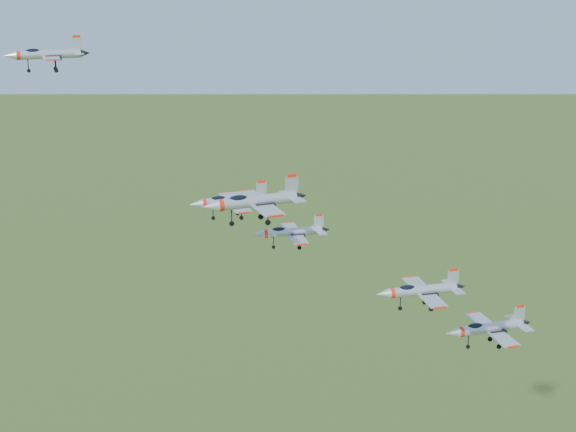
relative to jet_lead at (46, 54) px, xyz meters
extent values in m
cylinder|color=#ABB2B8|center=(0.32, 0.07, -0.03)|extent=(8.31, 2.86, 1.19)
cone|color=#ABB2B8|center=(-4.52, -0.95, -0.03)|extent=(1.86, 1.50, 1.19)
cone|color=black|center=(4.98, 1.05, -0.03)|extent=(1.46, 1.25, 1.01)
ellipsoid|color=black|center=(-1.65, -0.35, 0.42)|extent=(2.15, 1.25, 0.76)
cube|color=#ABB2B8|center=(1.03, -2.40, -0.26)|extent=(2.89, 4.38, 0.13)
cube|color=#ABB2B8|center=(-0.03, 2.61, -0.26)|extent=(2.89, 4.38, 0.13)
cube|color=#ABB2B8|center=(3.99, 0.84, 1.21)|extent=(1.37, 0.39, 1.92)
cube|color=red|center=(3.99, 0.84, 2.22)|extent=(1.01, 0.33, 0.32)
cylinder|color=#ABB2B8|center=(23.98, -12.02, -17.58)|extent=(8.31, 2.84, 1.19)
cone|color=#ABB2B8|center=(19.14, -13.03, -17.58)|extent=(1.86, 1.50, 1.19)
cone|color=black|center=(28.64, -11.05, -17.58)|extent=(1.46, 1.25, 1.01)
ellipsoid|color=black|center=(22.01, -12.43, -17.14)|extent=(2.15, 1.25, 0.76)
cube|color=#ABB2B8|center=(24.68, -14.49, -17.81)|extent=(2.88, 4.37, 0.13)
cube|color=#ABB2B8|center=(23.64, -9.47, -17.81)|extent=(2.88, 4.37, 0.13)
cube|color=#ABB2B8|center=(27.66, -11.26, -16.35)|extent=(1.37, 0.39, 1.92)
cube|color=red|center=(27.66, -11.26, -15.34)|extent=(1.01, 0.33, 0.32)
cylinder|color=#ABB2B8|center=(25.79, -29.63, -12.39)|extent=(8.73, 3.59, 1.26)
cone|color=#ABB2B8|center=(20.76, -31.06, -12.39)|extent=(2.02, 1.69, 1.26)
cone|color=black|center=(30.64, -28.26, -12.39)|extent=(1.60, 1.40, 1.07)
ellipsoid|color=black|center=(23.74, -30.21, -11.92)|extent=(2.30, 1.45, 0.80)
cube|color=#ABB2B8|center=(26.72, -32.19, -12.64)|extent=(3.31, 4.71, 0.14)
cube|color=#ABB2B8|center=(25.24, -26.97, -12.64)|extent=(3.31, 4.71, 0.14)
cube|color=#ABB2B8|center=(29.61, -28.55, -11.09)|extent=(1.43, 0.51, 2.03)
cube|color=red|center=(29.61, -28.55, -10.02)|extent=(1.06, 0.42, 0.34)
cylinder|color=#ABB2B8|center=(32.49, -5.01, -24.53)|extent=(8.38, 2.03, 1.20)
cone|color=#ABB2B8|center=(27.53, -5.51, -24.53)|extent=(1.77, 1.36, 1.20)
cone|color=black|center=(37.26, -4.52, -24.53)|extent=(1.39, 1.14, 1.02)
ellipsoid|color=black|center=(30.47, -5.21, -24.08)|extent=(2.10, 1.06, 0.76)
cube|color=#ABB2B8|center=(32.93, -7.56, -24.76)|extent=(2.52, 4.25, 0.13)
cube|color=#ABB2B8|center=(32.41, -2.42, -24.76)|extent=(2.52, 4.25, 0.13)
cube|color=#ABB2B8|center=(36.25, -4.63, -23.29)|extent=(1.39, 0.25, 1.94)
cube|color=red|center=(36.25, -4.63, -22.28)|extent=(1.02, 0.23, 0.32)
cylinder|color=#ABB2B8|center=(44.25, -30.12, -23.32)|extent=(7.93, 2.04, 1.13)
cone|color=#ABB2B8|center=(39.57, -30.67, -23.32)|extent=(1.69, 1.31, 1.13)
cone|color=black|center=(48.75, -29.59, -23.32)|extent=(1.33, 1.10, 0.96)
ellipsoid|color=black|center=(42.34, -30.34, -22.90)|extent=(2.00, 1.03, 0.72)
cube|color=#ABB2B8|center=(44.70, -32.52, -23.54)|extent=(2.44, 4.05, 0.12)
cube|color=#ABB2B8|center=(44.13, -27.67, -23.54)|extent=(2.44, 4.05, 0.12)
cube|color=#ABB2B8|center=(47.80, -29.70, -22.14)|extent=(1.31, 0.26, 1.83)
cube|color=red|center=(47.80, -29.70, -21.18)|extent=(0.97, 0.23, 0.31)
cylinder|color=#ABB2B8|center=(56.67, -19.70, -33.62)|extent=(9.29, 2.95, 1.33)
cone|color=#ABB2B8|center=(51.24, -20.68, -33.62)|extent=(2.05, 1.64, 1.33)
cone|color=black|center=(61.90, -18.75, -33.62)|extent=(1.61, 1.37, 1.13)
ellipsoid|color=black|center=(54.46, -20.10, -33.12)|extent=(2.38, 1.34, 0.84)
cube|color=#ABB2B8|center=(57.38, -22.48, -33.88)|extent=(3.12, 4.85, 0.14)
cube|color=#ABB2B8|center=(56.36, -16.85, -33.88)|extent=(3.12, 4.85, 0.14)
cube|color=#ABB2B8|center=(60.80, -18.95, -32.24)|extent=(1.53, 0.39, 2.15)
cube|color=red|center=(60.80, -18.95, -31.12)|extent=(1.13, 0.34, 0.36)
camera|label=1|loc=(20.00, -110.87, 12.11)|focal=50.00mm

